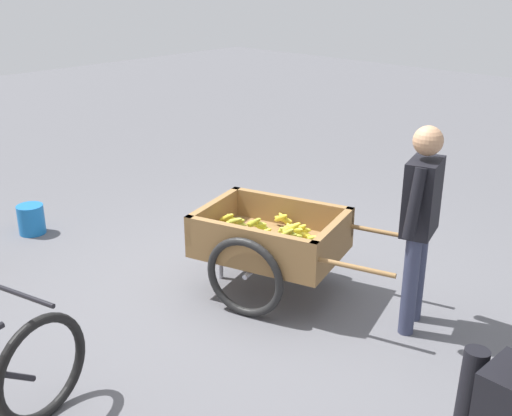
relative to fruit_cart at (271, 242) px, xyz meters
name	(u,v)px	position (x,y,z in m)	size (l,w,h in m)	color
ground_plane	(246,297)	(0.08, 0.21, -0.44)	(24.00, 24.00, 0.00)	#56565B
fruit_cart	(271,242)	(0.00, 0.00, 0.00)	(1.79, 1.18, 0.72)	olive
vendor_person	(421,213)	(-1.10, -0.31, 0.46)	(0.28, 0.59, 1.51)	#333851
plastic_bucket	(31,219)	(2.53, 0.74, -0.29)	(0.26, 0.26, 0.29)	#1966B2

